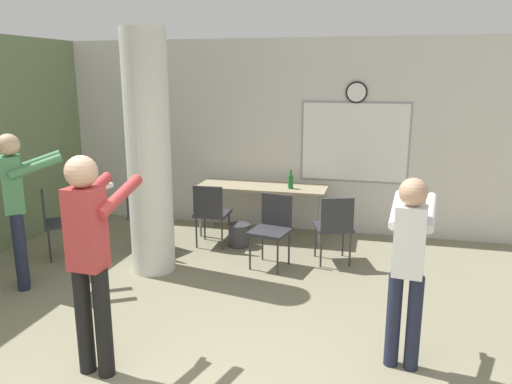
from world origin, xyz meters
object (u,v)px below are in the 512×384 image
Objects in this scene: chair_table_front at (272,225)px; chair_near_pillar at (146,214)px; chair_table_right at (334,224)px; bottle_on_table at (291,181)px; person_watching_back at (17,199)px; chair_table_left at (211,210)px; person_playing_side at (408,259)px; chair_by_left_wall at (56,219)px; folding_table at (262,189)px; person_playing_front at (90,249)px.

chair_near_pillar is at bearing 177.85° from chair_table_front.
chair_table_right is 1.00× the size of chair_near_pillar.
bottle_on_table is 0.30× the size of chair_table_right.
bottle_on_table is at bearing 42.12° from person_watching_back.
chair_near_pillar is (-2.43, -0.17, 0.00)m from chair_table_right.
chair_table_left and chair_near_pillar have the same top height.
chair_table_left is 2.40m from person_watching_back.
chair_table_front is at bearing -92.09° from bottle_on_table.
bottle_on_table is 2.01m from chair_near_pillar.
bottle_on_table reaches higher than chair_table_front.
chair_near_pillar is 0.56× the size of person_playing_side.
person_playing_side is at bearing -31.17° from chair_near_pillar.
bottle_on_table is 1.18m from chair_table_left.
chair_near_pillar is at bearing 24.65° from chair_by_left_wall.
chair_near_pillar is 0.51× the size of person_watching_back.
folding_table is 2.11× the size of chair_table_left.
chair_near_pillar is at bearing -141.92° from folding_table.
folding_table is 2.11× the size of chair_by_left_wall.
person_playing_side is 2.43m from person_playing_front.
person_playing_side is at bearing -8.16° from person_watching_back.
chair_table_front is 0.50× the size of person_playing_front.
chair_by_left_wall is at bearing 103.40° from person_watching_back.
chair_by_left_wall and chair_near_pillar have the same top height.
person_watching_back reaches higher than chair_table_left.
chair_table_right is at bearing -7.83° from chair_table_left.
chair_near_pillar is 3.75m from person_playing_side.
chair_table_left is 1.00× the size of chair_by_left_wall.
person_playing_side is (1.48, -1.86, 0.41)m from chair_table_front.
chair_by_left_wall is at bearing -153.98° from chair_table_left.
person_playing_front is (-2.33, -0.68, 0.11)m from person_playing_side.
folding_table is 2.11× the size of chair_near_pillar.
person_watching_back reaches higher than bottle_on_table.
chair_by_left_wall is at bearing 131.21° from person_playing_front.
bottle_on_table is at bearing 29.16° from chair_table_left.
folding_table is 1.18× the size of person_playing_side.
folding_table is at bearing 38.08° from chair_near_pillar.
person_watching_back is (-2.13, -2.39, 0.31)m from folding_table.
person_playing_front is at bearing -97.31° from folding_table.
folding_table is at bearing 48.48° from chair_table_left.
bottle_on_table reaches higher than chair_table_left.
person_playing_side is (1.87, -2.96, 0.22)m from folding_table.
folding_table is 1.69m from chair_near_pillar.
chair_table_right and chair_table_left have the same top height.
person_watching_back reaches higher than chair_near_pillar.
folding_table is 0.46m from bottle_on_table.
bottle_on_table is at bearing 131.56° from chair_table_right.
folding_table is at bearing 82.69° from person_playing_front.
chair_by_left_wall is 1.04m from person_watching_back.
person_playing_front reaches higher than chair_table_left.
chair_table_front is 1.00× the size of chair_table_left.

